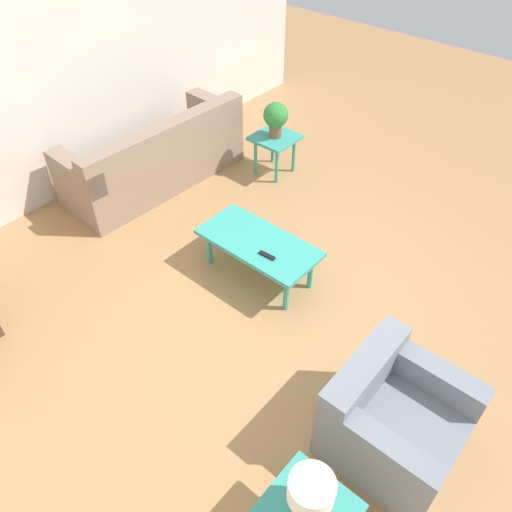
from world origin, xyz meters
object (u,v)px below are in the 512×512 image
(side_table_plant, at_px, (275,142))
(potted_plant, at_px, (276,117))
(table_lamp, at_px, (311,492))
(armchair, at_px, (392,418))
(sofa, at_px, (157,159))
(coffee_table, at_px, (258,245))

(side_table_plant, relative_size, potted_plant, 1.18)
(table_lamp, bearing_deg, armchair, -93.02)
(sofa, distance_m, armchair, 3.89)
(sofa, bearing_deg, side_table_plant, 142.97)
(table_lamp, bearing_deg, coffee_table, -42.87)
(sofa, bearing_deg, table_lamp, 63.03)
(potted_plant, bearing_deg, side_table_plant, 180.00)
(side_table_plant, bearing_deg, potted_plant, 0.00)
(side_table_plant, xyz_separation_m, table_lamp, (-2.79, 3.14, 0.32))
(armchair, height_order, coffee_table, armchair)
(armchair, bearing_deg, sofa, 72.90)
(armchair, height_order, table_lamp, table_lamp)
(potted_plant, distance_m, table_lamp, 4.20)
(side_table_plant, bearing_deg, armchair, 142.00)
(coffee_table, relative_size, side_table_plant, 2.32)
(sofa, height_order, side_table_plant, sofa)
(coffee_table, distance_m, potted_plant, 1.87)
(table_lamp, bearing_deg, potted_plant, -48.42)
(sofa, distance_m, side_table_plant, 1.41)
(armchair, height_order, potted_plant, potted_plant)
(potted_plant, bearing_deg, table_lamp, 131.58)
(armchair, bearing_deg, coffee_table, 68.45)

